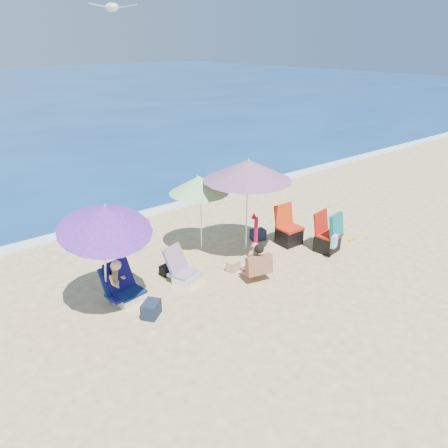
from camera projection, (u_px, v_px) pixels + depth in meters
ground at (264, 281)px, 9.49m from camera, size 120.00×120.00×0.00m
foam at (145, 214)px, 13.14m from camera, size 120.00×0.50×0.04m
umbrella_turquoise at (248, 170)px, 10.02m from camera, size 2.68×2.68×2.36m
umbrella_striped at (199, 185)px, 10.35m from camera, size 1.76×1.76×1.91m
umbrella_blue at (105, 219)px, 7.76m from camera, size 1.87×1.94×2.32m
furled_umbrella at (255, 235)px, 10.12m from camera, size 0.15×0.18×1.22m
chair_navy at (127, 291)px, 8.75m from camera, size 0.66×0.77×0.79m
chair_rainbow at (184, 273)px, 9.43m from camera, size 0.74×0.87×0.75m
camp_chair_left at (288, 233)px, 11.16m from camera, size 0.60×0.60×1.00m
camp_chair_right at (328, 237)px, 10.72m from camera, size 0.68×0.79×1.02m
person_center at (256, 262)px, 9.43m from camera, size 0.62×0.63×0.86m
person_left at (117, 282)px, 8.65m from camera, size 0.56×0.65×0.92m
bag_navy_a at (151, 309)px, 8.26m from camera, size 0.47×0.45×0.30m
bag_black_a at (167, 270)px, 9.75m from camera, size 0.33×0.26×0.22m
bag_tan at (233, 266)px, 9.89m from camera, size 0.32×0.25×0.24m
bag_navy_b at (258, 235)px, 11.44m from camera, size 0.42×0.36×0.27m
orange_item at (352, 239)px, 11.45m from camera, size 0.22×0.11×0.03m
seagull at (112, 7)px, 7.82m from camera, size 0.85×0.42×0.15m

